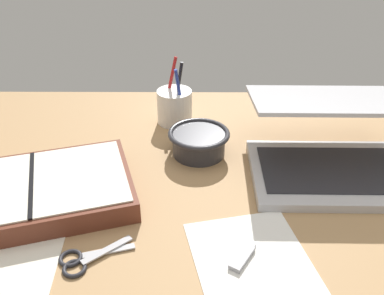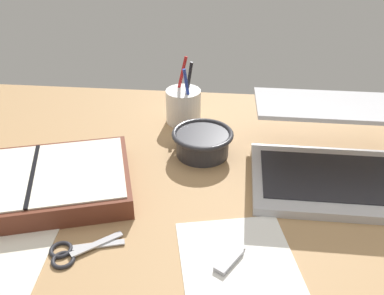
{
  "view_description": "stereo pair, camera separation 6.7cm",
  "coord_description": "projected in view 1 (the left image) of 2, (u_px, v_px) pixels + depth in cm",
  "views": [
    {
      "loc": [
        -1.03,
        -65.5,
        53.83
      ],
      "look_at": [
        -1.48,
        7.5,
        9.0
      ],
      "focal_mm": 40.0,
      "sensor_mm": 36.0,
      "label": 1
    },
    {
      "loc": [
        5.63,
        -65.16,
        53.83
      ],
      "look_at": [
        -1.48,
        7.5,
        9.0
      ],
      "focal_mm": 40.0,
      "sensor_mm": 36.0,
      "label": 2
    }
  ],
  "objects": [
    {
      "name": "planner",
      "position": [
        34.0,
        192.0,
        0.81
      ],
      "size": [
        41.87,
        33.18,
        4.71
      ],
      "rotation": [
        0.0,
        0.0,
        0.3
      ],
      "color": "brown",
      "rests_on": "desk_top"
    },
    {
      "name": "desk_top",
      "position": [
        199.0,
        202.0,
        0.83
      ],
      "size": [
        140.0,
        100.0,
        2.0
      ],
      "primitive_type": "cube",
      "color": "tan",
      "rests_on": "ground"
    },
    {
      "name": "bowl",
      "position": [
        198.0,
        141.0,
        0.95
      ],
      "size": [
        13.75,
        13.75,
        5.68
      ],
      "color": "#2D2D33",
      "rests_on": "desk_top"
    },
    {
      "name": "paper_sheet_beside_planner",
      "position": [
        6.0,
        277.0,
        0.66
      ],
      "size": [
        16.32,
        25.51,
        0.16
      ],
      "primitive_type": "cube",
      "rotation": [
        0.0,
        0.0,
        0.06
      ],
      "color": "silver",
      "rests_on": "desk_top"
    },
    {
      "name": "pen_cup",
      "position": [
        175.0,
        106.0,
        1.08
      ],
      "size": [
        8.78,
        8.78,
        16.35
      ],
      "color": "white",
      "rests_on": "desk_top"
    },
    {
      "name": "paper_sheet_front",
      "position": [
        259.0,
        276.0,
        0.66
      ],
      "size": [
        24.14,
        31.53,
        0.16
      ],
      "primitive_type": "cube",
      "rotation": [
        0.0,
        0.0,
        0.22
      ],
      "color": "white",
      "rests_on": "desk_top"
    },
    {
      "name": "scissors",
      "position": [
        81.0,
        260.0,
        0.69
      ],
      "size": [
        12.18,
        9.14,
        0.8
      ],
      "rotation": [
        0.0,
        0.0,
        0.49
      ],
      "color": "#B7B7BC",
      "rests_on": "desk_top"
    },
    {
      "name": "laptop",
      "position": [
        329.0,
        147.0,
        0.89
      ],
      "size": [
        32.72,
        32.92,
        15.76
      ],
      "rotation": [
        0.0,
        0.0,
        -0.01
      ],
      "color": "#B7B7BC",
      "rests_on": "desk_top"
    },
    {
      "name": "usb_drive",
      "position": [
        243.0,
        257.0,
        0.69
      ],
      "size": [
        5.13,
        6.97,
        1.0
      ],
      "rotation": [
        0.0,
        0.0,
        -0.55
      ],
      "color": "#99999E",
      "rests_on": "desk_top"
    }
  ]
}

